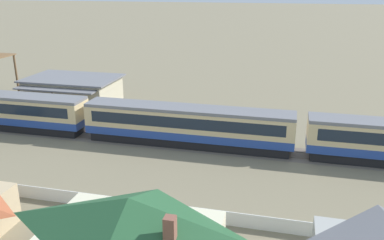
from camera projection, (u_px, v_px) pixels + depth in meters
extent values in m
plane|color=#7A7056|center=(288.00, 154.00, 38.66)|extent=(600.00, 600.00, 0.00)
cylinder|color=black|center=(346.00, 158.00, 36.64)|extent=(0.90, 0.18, 0.90)
cylinder|color=black|center=(344.00, 152.00, 37.96)|extent=(0.90, 0.18, 0.90)
cube|color=#234293|center=(188.00, 133.00, 40.42)|extent=(20.77, 3.02, 0.80)
cube|color=#D1B784|center=(188.00, 120.00, 39.98)|extent=(20.77, 3.02, 1.95)
cube|color=#192330|center=(188.00, 119.00, 39.95)|extent=(19.11, 3.06, 1.09)
cube|color=slate|center=(187.00, 109.00, 39.62)|extent=(20.77, 2.84, 0.30)
cube|color=black|center=(188.00, 140.00, 40.69)|extent=(19.94, 2.60, 0.88)
cylinder|color=black|center=(256.00, 150.00, 38.48)|extent=(0.90, 0.18, 0.90)
cylinder|color=black|center=(257.00, 144.00, 39.80)|extent=(0.90, 0.18, 0.90)
cylinder|color=black|center=(121.00, 137.00, 41.59)|extent=(0.90, 0.18, 0.90)
cylinder|color=black|center=(127.00, 132.00, 42.91)|extent=(0.90, 0.18, 0.90)
cube|color=black|center=(0.00, 123.00, 45.64)|extent=(19.94, 2.60, 0.88)
cylinder|color=black|center=(51.00, 131.00, 43.42)|extent=(0.90, 0.18, 0.90)
cylinder|color=black|center=(58.00, 126.00, 44.74)|extent=(0.90, 0.18, 0.90)
cube|color=#665B51|center=(193.00, 145.00, 40.72)|extent=(130.66, 3.60, 0.01)
cube|color=#4C4238|center=(191.00, 148.00, 40.05)|extent=(130.66, 0.12, 0.04)
cube|color=#4C4238|center=(194.00, 142.00, 41.37)|extent=(130.66, 0.12, 0.04)
cube|color=#BCB293|center=(74.00, 92.00, 53.70)|extent=(11.01, 7.05, 3.50)
cube|color=slate|center=(72.00, 78.00, 53.10)|extent=(11.89, 7.61, 0.20)
cube|color=slate|center=(55.00, 90.00, 49.29)|extent=(10.57, 1.60, 0.16)
cylinder|color=brown|center=(53.00, 104.00, 49.25)|extent=(0.14, 0.14, 3.02)
cylinder|color=brown|center=(17.00, 78.00, 54.97)|extent=(0.28, 0.28, 6.35)
pyramid|color=#23512D|center=(129.00, 214.00, 21.18)|extent=(10.04, 6.56, 1.91)
cube|color=brown|center=(170.00, 233.00, 19.44)|extent=(0.56, 0.56, 1.72)
cube|color=white|center=(72.00, 198.00, 29.74)|extent=(51.70, 0.06, 1.05)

